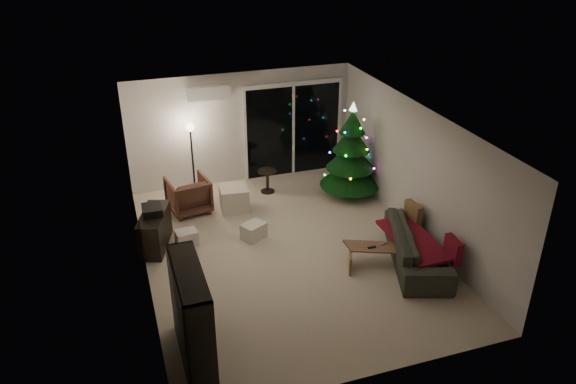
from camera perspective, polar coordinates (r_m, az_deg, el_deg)
name	(u,v)px	position (r m, az deg, el deg)	size (l,w,h in m)	color
room	(286,165)	(11.16, -0.20, 2.71)	(6.50, 7.51, 2.60)	beige
bookshelf	(178,318)	(7.74, -11.07, -12.50)	(0.37, 1.44, 1.44)	black
media_cabinet	(155,230)	(10.52, -13.39, -3.78)	(0.41, 1.09, 0.68)	black
stereo	(152,210)	(10.33, -13.63, -1.80)	(0.35, 0.41, 0.15)	black
armchair	(188,195)	(11.60, -10.08, -0.29)	(0.79, 0.81, 0.74)	brown
ottoman	(234,198)	(11.59, -5.50, -0.65)	(0.56, 0.56, 0.50)	beige
cardboard_box_a	(187,238)	(10.58, -10.26, -4.57)	(0.38, 0.29, 0.27)	white
cardboard_box_b	(254,231)	(10.61, -3.51, -3.96)	(0.43, 0.32, 0.30)	white
side_table	(267,181)	(12.27, -2.10, 1.12)	(0.41, 0.41, 0.51)	black
floor_lamp	(193,161)	(12.13, -9.65, 3.14)	(0.25, 0.25, 1.56)	black
sofa	(418,246)	(10.09, 13.04, -5.33)	(2.17, 0.85, 0.63)	#42463A
sofa_throw	(413,240)	(9.97, 12.62, -4.75)	(0.68, 1.56, 0.05)	maroon
cushion_a	(413,214)	(10.55, 12.58, -2.15)	(0.13, 0.42, 0.42)	brown
cushion_b	(453,250)	(9.63, 16.42, -5.66)	(0.13, 0.42, 0.42)	maroon
coffee_table	(379,255)	(9.95, 9.22, -6.35)	(1.15, 0.40, 0.36)	#9E6C4F
remote_a	(372,247)	(9.79, 8.51, -5.58)	(0.14, 0.04, 0.02)	black
remote_b	(384,243)	(9.93, 9.69, -5.17)	(0.13, 0.04, 0.02)	slate
christmas_tree	(351,150)	(11.90, 6.44, 4.26)	(1.30, 1.30, 2.09)	#0E3D0F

